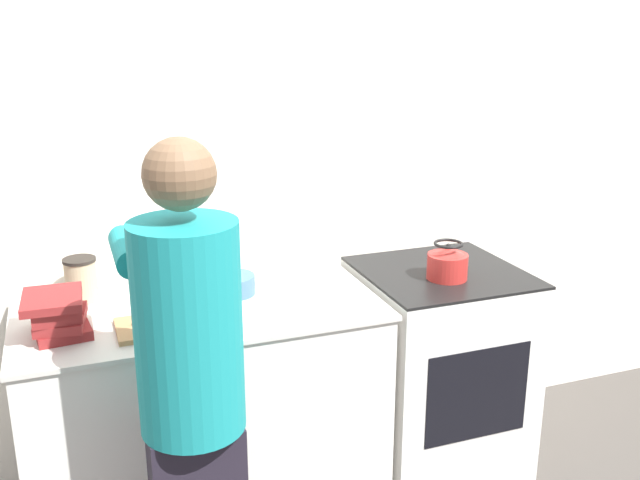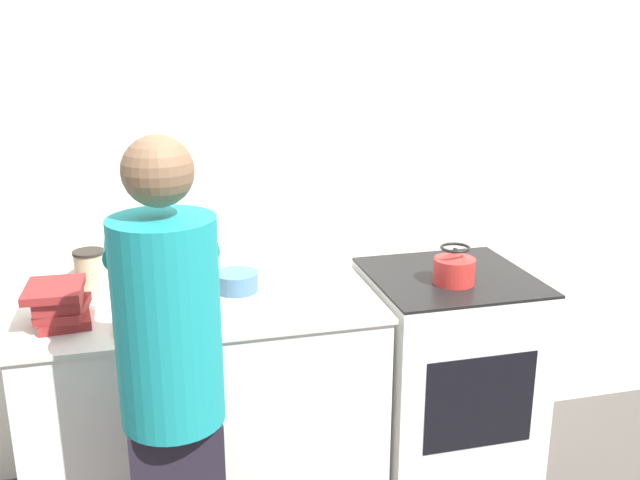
{
  "view_description": "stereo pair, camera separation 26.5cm",
  "coord_description": "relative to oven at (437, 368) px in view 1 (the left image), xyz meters",
  "views": [
    {
      "loc": [
        -0.79,
        -2.18,
        1.93
      ],
      "look_at": [
        0.1,
        0.23,
        1.14
      ],
      "focal_mm": 40.0,
      "sensor_mm": 36.0,
      "label": 1
    },
    {
      "loc": [
        -0.54,
        -2.26,
        1.93
      ],
      "look_at": [
        0.1,
        0.23,
        1.14
      ],
      "focal_mm": 40.0,
      "sensor_mm": 36.0,
      "label": 2
    }
  ],
  "objects": [
    {
      "name": "wall_back",
      "position": [
        -0.69,
        0.4,
        0.84
      ],
      "size": [
        8.0,
        0.05,
        2.6
      ],
      "color": "silver",
      "rests_on": "ground_plane"
    },
    {
      "name": "counter",
      "position": [
        -1.04,
        0.0,
        -0.01
      ],
      "size": [
        1.36,
        0.68,
        0.89
      ],
      "color": "silver",
      "rests_on": "ground_plane"
    },
    {
      "name": "oven",
      "position": [
        0.0,
        0.0,
        0.0
      ],
      "size": [
        0.66,
        0.66,
        0.92
      ],
      "color": "silver",
      "rests_on": "ground_plane"
    },
    {
      "name": "person",
      "position": [
        -1.18,
        -0.59,
        0.44
      ],
      "size": [
        0.35,
        0.59,
        1.64
      ],
      "color": "black",
      "rests_on": "ground_plane"
    },
    {
      "name": "cutting_board",
      "position": [
        -1.22,
        -0.13,
        0.45
      ],
      "size": [
        0.29,
        0.22,
        0.02
      ],
      "color": "#A87A4C",
      "rests_on": "counter"
    },
    {
      "name": "knife",
      "position": [
        -1.2,
        -0.14,
        0.46
      ],
      "size": [
        0.22,
        0.1,
        0.01
      ],
      "rotation": [
        0.0,
        0.0,
        -0.32
      ],
      "color": "silver",
      "rests_on": "cutting_board"
    },
    {
      "name": "kettle",
      "position": [
        -0.03,
        -0.09,
        0.52
      ],
      "size": [
        0.17,
        0.17,
        0.16
      ],
      "color": "red",
      "rests_on": "oven"
    },
    {
      "name": "bowl_prep",
      "position": [
        -0.89,
        0.1,
        0.47
      ],
      "size": [
        0.18,
        0.18,
        0.08
      ],
      "color": "#426684",
      "rests_on": "counter"
    },
    {
      "name": "canister_jar",
      "position": [
        -1.45,
        0.23,
        0.52
      ],
      "size": [
        0.13,
        0.13,
        0.17
      ],
      "color": "tan",
      "rests_on": "counter"
    },
    {
      "name": "book_stack",
      "position": [
        -1.54,
        -0.07,
        0.51
      ],
      "size": [
        0.22,
        0.26,
        0.15
      ],
      "color": "maroon",
      "rests_on": "counter"
    }
  ]
}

